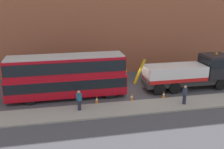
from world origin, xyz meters
name	(u,v)px	position (x,y,z in m)	size (l,w,h in m)	color
ground_plane	(133,91)	(0.00, 0.00, 0.00)	(120.00, 120.00, 0.00)	#424247
near_kerb	(146,107)	(0.00, -4.20, 0.07)	(60.00, 2.80, 0.15)	gray
building_facade	(117,6)	(0.00, 7.10, 8.07)	(60.00, 1.50, 16.00)	#935138
recovery_tow_truck	(191,72)	(6.01, -0.47, 1.76)	(10.15, 2.69, 3.67)	#2D2D2D
double_decker_bus	(67,75)	(-6.53, -0.47, 2.23)	(11.06, 2.61, 4.06)	#B70C19
pedestrian_onlooker	(79,101)	(-5.70, -3.85, 0.99)	(0.43, 0.48, 1.71)	#232333
pedestrian_bystander	(185,95)	(3.41, -4.48, 0.99)	(0.47, 0.46, 1.71)	#232333
traffic_cone_near_bus	(97,100)	(-4.05, -2.54, 0.34)	(0.36, 0.36, 0.72)	orange
traffic_cone_midway	(132,97)	(-0.81, -2.52, 0.34)	(0.36, 0.36, 0.72)	orange
traffic_cone_near_truck	(164,95)	(2.29, -2.56, 0.34)	(0.36, 0.36, 0.72)	orange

